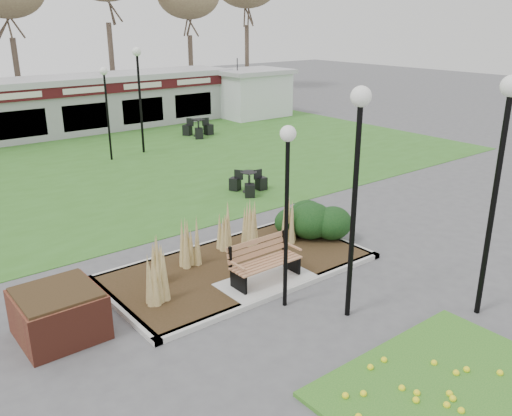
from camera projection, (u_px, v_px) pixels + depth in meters
ground at (270, 287)px, 12.26m from camera, size 100.00×100.00×0.00m
lawn at (74, 174)px, 21.14m from camera, size 34.00×16.00×0.02m
flower_bed at (450, 388)px, 8.84m from camera, size 4.20×3.00×0.16m
planting_bed at (275, 241)px, 13.89m from camera, size 6.75×3.40×1.27m
park_bench at (263, 260)px, 12.25m from camera, size 1.70×0.66×0.93m
brick_planter at (59, 313)px, 10.27m from camera, size 1.50×1.50×0.95m
food_pavilion at (11, 110)px, 26.55m from camera, size 24.60×3.40×2.90m
service_hut at (252, 92)px, 32.99m from camera, size 4.40×3.40×2.83m
lamp_post_near_left at (357, 155)px, 10.02m from camera, size 0.38×0.38×4.64m
lamp_post_near_right at (502, 147)px, 10.07m from camera, size 0.40×0.40×4.82m
lamp_post_mid_left at (287, 178)px, 10.58m from camera, size 0.32×0.32×3.85m
lamp_post_mid_right at (139, 77)px, 23.38m from camera, size 0.38×0.38×4.59m
lamp_post_far_right at (106, 93)px, 22.28m from camera, size 0.32×0.32×3.88m
bistro_set_c at (249, 185)px, 18.82m from camera, size 1.23×1.37×0.73m
bistro_set_d at (198, 131)px, 27.70m from camera, size 1.42×1.63×0.86m
patio_umbrella at (238, 92)px, 32.32m from camera, size 2.32×2.34×2.43m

